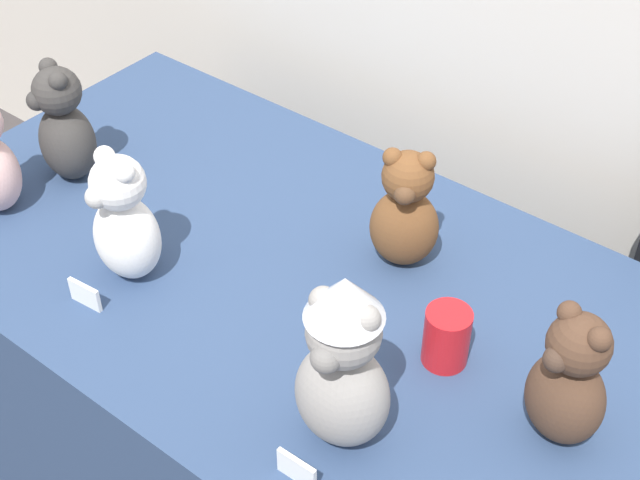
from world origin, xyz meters
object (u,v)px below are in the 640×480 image
(teddy_bear_chestnut, at_px, (405,212))
(teddy_bear_cocoa, at_px, (569,381))
(party_cup_red, at_px, (447,337))
(teddy_bear_ash, at_px, (343,364))
(teddy_bear_charcoal, at_px, (64,126))
(display_table, at_px, (320,416))
(teddy_bear_snow, at_px, (124,221))

(teddy_bear_chestnut, relative_size, teddy_bear_cocoa, 0.99)
(party_cup_red, bearing_deg, teddy_bear_chestnut, 140.39)
(teddy_bear_chestnut, xyz_separation_m, teddy_bear_ash, (0.16, -0.40, 0.05))
(teddy_bear_ash, height_order, party_cup_red, teddy_bear_ash)
(teddy_bear_charcoal, bearing_deg, display_table, 25.86)
(teddy_bear_snow, relative_size, party_cup_red, 2.46)
(display_table, height_order, teddy_bear_ash, teddy_bear_ash)
(teddy_bear_cocoa, xyz_separation_m, party_cup_red, (-0.22, 0.02, -0.07))
(teddy_bear_charcoal, xyz_separation_m, party_cup_red, (0.92, 0.04, -0.07))
(teddy_bear_ash, relative_size, teddy_bear_charcoal, 1.26)
(teddy_bear_cocoa, distance_m, teddy_bear_charcoal, 1.14)
(teddy_bear_ash, bearing_deg, teddy_bear_chestnut, 105.22)
(teddy_bear_snow, bearing_deg, teddy_bear_chestnut, 51.91)
(teddy_bear_charcoal, bearing_deg, teddy_bear_chestnut, 37.92)
(party_cup_red, bearing_deg, display_table, 178.84)
(teddy_bear_ash, relative_size, party_cup_red, 3.06)
(teddy_bear_cocoa, bearing_deg, teddy_bear_ash, -120.19)
(display_table, relative_size, teddy_bear_snow, 6.62)
(teddy_bear_snow, bearing_deg, teddy_bear_cocoa, 20.99)
(teddy_bear_chestnut, xyz_separation_m, teddy_bear_cocoa, (0.43, -0.19, 0.00))
(party_cup_red, bearing_deg, teddy_bear_snow, -163.10)
(party_cup_red, bearing_deg, teddy_bear_cocoa, -5.12)
(display_table, xyz_separation_m, teddy_bear_snow, (-0.31, -0.18, 0.51))
(teddy_bear_snow, relative_size, teddy_bear_charcoal, 1.01)
(teddy_bear_ash, bearing_deg, party_cup_red, 73.16)
(teddy_bear_ash, xyz_separation_m, teddy_bear_snow, (-0.54, 0.06, -0.04))
(teddy_bear_snow, distance_m, teddy_bear_cocoa, 0.83)
(teddy_bear_ash, xyz_separation_m, teddy_bear_charcoal, (-0.88, 0.19, -0.04))
(display_table, xyz_separation_m, party_cup_red, (0.28, -0.01, 0.43))
(teddy_bear_chestnut, bearing_deg, teddy_bear_ash, -95.50)
(teddy_bear_cocoa, bearing_deg, party_cup_red, -164.26)
(teddy_bear_ash, bearing_deg, teddy_bear_snow, 167.74)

